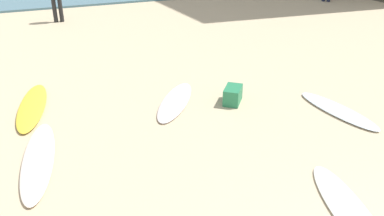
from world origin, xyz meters
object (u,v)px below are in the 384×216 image
surfboard_2 (175,101)px  beach_cooler (233,95)px  surfboard_4 (350,211)px  surfboard_0 (32,107)px  surfboard_1 (338,110)px  surfboard_5 (38,159)px

surfboard_2 → beach_cooler: 1.23m
beach_cooler → surfboard_4: bearing=-88.4°
surfboard_0 → surfboard_4: (4.13, -4.87, -0.01)m
surfboard_2 → surfboard_0: bearing=17.7°
surfboard_1 → surfboard_4: 3.16m
surfboard_1 → beach_cooler: beach_cooler is taller
surfboard_5 → surfboard_1: bearing=5.1°
surfboard_4 → surfboard_5: size_ratio=0.90×
surfboard_0 → surfboard_4: bearing=138.7°
beach_cooler → surfboard_0: bearing=164.5°
surfboard_4 → surfboard_5: surfboard_5 is taller
surfboard_4 → surfboard_0: bearing=-38.5°
surfboard_4 → beach_cooler: 3.76m
surfboard_2 → beach_cooler: bearing=-166.6°
surfboard_2 → surfboard_5: surfboard_5 is taller
surfboard_5 → surfboard_4: bearing=-27.8°
surfboard_2 → beach_cooler: size_ratio=3.75×
surfboard_1 → beach_cooler: bearing=137.0°
surfboard_5 → beach_cooler: beach_cooler is taller
surfboard_0 → surfboard_4: size_ratio=1.02×
surfboard_2 → beach_cooler: beach_cooler is taller
surfboard_2 → surfboard_4: 4.33m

